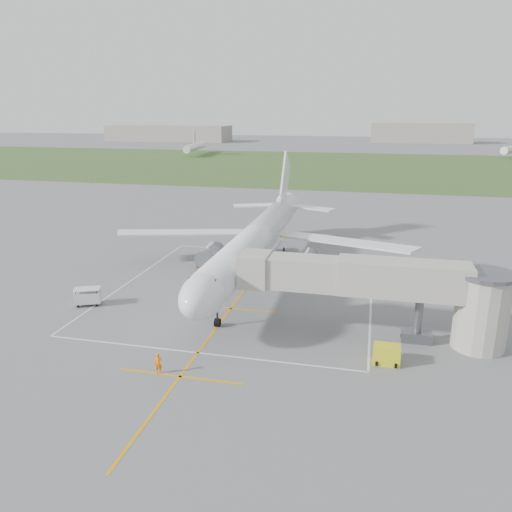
% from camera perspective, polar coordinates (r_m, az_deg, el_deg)
% --- Properties ---
extents(ground, '(700.00, 700.00, 0.00)m').
position_cam_1_polar(ground, '(60.57, -0.29, -2.52)').
color(ground, '#5E5E61').
rests_on(ground, ground).
extents(grass_strip, '(700.00, 120.00, 0.02)m').
position_cam_1_polar(grass_strip, '(187.24, 9.20, 10.12)').
color(grass_strip, '#395425').
rests_on(grass_strip, ground).
extents(apron_markings, '(28.20, 60.00, 0.01)m').
position_cam_1_polar(apron_markings, '(55.26, -1.70, -4.41)').
color(apron_markings, orange).
rests_on(apron_markings, ground).
extents(airliner, '(38.93, 46.75, 13.52)m').
position_cam_1_polar(airliner, '(60.00, -0.13, 1.68)').
color(airliner, white).
rests_on(airliner, ground).
extents(jet_bridge, '(23.40, 5.00, 7.20)m').
position_cam_1_polar(jet_bridge, '(44.81, 15.44, -3.60)').
color(jet_bridge, '#ADA99D').
rests_on(jet_bridge, ground).
extents(gpu_unit, '(2.11, 1.51, 1.58)m').
position_cam_1_polar(gpu_unit, '(41.96, 14.70, -10.85)').
color(gpu_unit, yellow).
rests_on(gpu_unit, ground).
extents(baggage_cart, '(3.01, 2.44, 1.82)m').
position_cam_1_polar(baggage_cart, '(54.93, -18.67, -4.40)').
color(baggage_cart, silver).
rests_on(baggage_cart, ground).
extents(ramp_worker_nose, '(0.72, 0.61, 1.69)m').
position_cam_1_polar(ramp_worker_nose, '(39.90, -11.10, -11.98)').
color(ramp_worker_nose, orange).
rests_on(ramp_worker_nose, ground).
extents(ramp_worker_wing, '(0.99, 1.05, 1.72)m').
position_cam_1_polar(ramp_worker_wing, '(64.87, -6.69, -0.55)').
color(ramp_worker_wing, '#EB3907').
rests_on(ramp_worker_wing, ground).
extents(distant_hangars, '(345.00, 49.00, 12.00)m').
position_cam_1_polar(distant_hangars, '(322.60, 8.20, 13.60)').
color(distant_hangars, gray).
rests_on(distant_hangars, ground).
extents(distant_aircraft, '(153.59, 52.29, 8.85)m').
position_cam_1_polar(distant_aircraft, '(231.07, 10.92, 12.07)').
color(distant_aircraft, white).
rests_on(distant_aircraft, ground).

